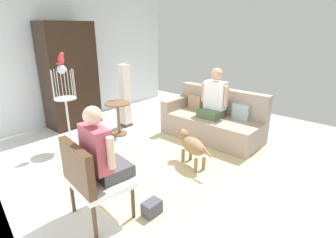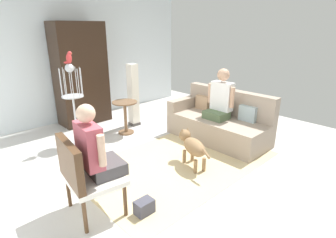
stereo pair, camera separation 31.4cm
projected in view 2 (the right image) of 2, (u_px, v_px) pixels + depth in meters
ground_plane at (165, 163)px, 4.27m from camera, size 7.32×7.32×0.00m
back_wall at (70, 57)px, 5.95m from camera, size 6.15×0.12×2.83m
area_rug at (178, 162)px, 4.29m from camera, size 2.99×1.93×0.01m
couch at (219, 122)px, 5.13m from camera, size 0.89×1.89×0.92m
armchair at (83, 172)px, 2.93m from camera, size 0.64×0.72×0.94m
person_on_couch at (221, 98)px, 4.92m from camera, size 0.43×0.57×0.91m
person_on_armchair at (94, 149)px, 2.94m from camera, size 0.49×0.57×0.84m
round_end_table at (125, 113)px, 5.35m from camera, size 0.49×0.49×0.66m
dog at (192, 146)px, 4.10m from camera, size 0.40×0.80×0.53m
bird_cage_stand at (74, 107)px, 4.75m from camera, size 0.37×0.37×1.47m
parrot at (69, 58)px, 4.48m from camera, size 0.17×0.10×0.20m
column_lamp at (133, 96)px, 5.73m from camera, size 0.20×0.20×1.33m
armoire_cabinet at (81, 74)px, 5.79m from camera, size 1.05×0.56×2.16m
handbag at (144, 207)px, 3.10m from camera, size 0.22×0.15×0.17m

